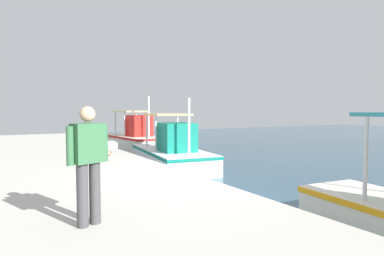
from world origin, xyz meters
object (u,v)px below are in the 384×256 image
(fishing_boat_nearest, at_px, (135,139))
(mooring_bollard_nearest, at_px, (82,137))
(fisherman_standing, at_px, (88,159))
(pelican, at_px, (110,145))
(mooring_bollard_second, at_px, (104,143))
(fishing_boat_second, at_px, (172,153))

(fishing_boat_nearest, bearing_deg, mooring_bollard_nearest, -93.76)
(mooring_bollard_nearest, bearing_deg, fisherman_standing, -11.07)
(pelican, relative_size, mooring_bollard_nearest, 2.17)
(pelican, distance_m, fisherman_standing, 7.37)
(mooring_bollard_nearest, relative_size, mooring_bollard_second, 0.82)
(fishing_boat_second, relative_size, mooring_bollard_nearest, 14.85)
(mooring_bollard_nearest, bearing_deg, mooring_bollard_second, 0.00)
(fishing_boat_second, xyz_separation_m, fisherman_standing, (7.72, -5.17, 1.11))
(fishing_boat_nearest, xyz_separation_m, mooring_bollard_second, (4.37, -3.01, 0.31))
(fishing_boat_nearest, xyz_separation_m, mooring_bollard_nearest, (-0.20, -3.01, 0.27))
(fishing_boat_nearest, distance_m, fisherman_standing, 15.20)
(fisherman_standing, distance_m, mooring_bollard_second, 10.07)
(fishing_boat_second, relative_size, pelican, 6.84)
(fishing_boat_second, relative_size, mooring_bollard_second, 12.17)
(fisherman_standing, bearing_deg, pelican, 161.95)
(fishing_boat_second, xyz_separation_m, pelican, (0.74, -2.90, 0.56))
(mooring_bollard_nearest, xyz_separation_m, mooring_bollard_second, (4.57, 0.00, 0.04))
(fisherman_standing, height_order, mooring_bollard_second, fisherman_standing)
(fishing_boat_second, bearing_deg, pelican, -75.75)
(fisherman_standing, bearing_deg, fishing_boat_nearest, 157.53)
(fishing_boat_nearest, height_order, fisherman_standing, fishing_boat_nearest)
(pelican, xyz_separation_m, fisherman_standing, (6.99, -2.28, 0.55))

